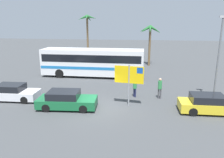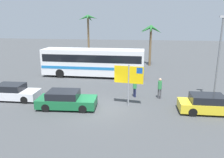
{
  "view_description": "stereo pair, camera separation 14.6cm",
  "coord_description": "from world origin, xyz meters",
  "px_view_note": "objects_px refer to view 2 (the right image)",
  "views": [
    {
      "loc": [
        3.34,
        -15.22,
        6.36
      ],
      "look_at": [
        0.72,
        3.68,
        1.3
      ],
      "focal_mm": 35.58,
      "sensor_mm": 36.0,
      "label": 1
    },
    {
      "loc": [
        3.48,
        -15.2,
        6.36
      ],
      "look_at": [
        0.72,
        3.68,
        1.3
      ],
      "focal_mm": 35.58,
      "sensor_mm": 36.0,
      "label": 2
    }
  ],
  "objects_px": {
    "car_white": "(13,92)",
    "ferry_sign": "(129,76)",
    "car_green": "(66,100)",
    "pedestrian_crossing_lot": "(160,87)",
    "pedestrian_by_bus": "(135,86)",
    "bus_front_coach": "(93,61)",
    "car_yellow": "(209,104)"
  },
  "relations": [
    {
      "from": "car_green",
      "to": "pedestrian_by_bus",
      "type": "bearing_deg",
      "value": 28.78
    },
    {
      "from": "car_yellow",
      "to": "car_green",
      "type": "bearing_deg",
      "value": -178.07
    },
    {
      "from": "ferry_sign",
      "to": "pedestrian_by_bus",
      "type": "distance_m",
      "value": 2.54
    },
    {
      "from": "car_green",
      "to": "pedestrian_crossing_lot",
      "type": "relative_size",
      "value": 2.52
    },
    {
      "from": "bus_front_coach",
      "to": "pedestrian_by_bus",
      "type": "distance_m",
      "value": 8.41
    },
    {
      "from": "car_white",
      "to": "pedestrian_crossing_lot",
      "type": "relative_size",
      "value": 2.33
    },
    {
      "from": "pedestrian_by_bus",
      "to": "car_green",
      "type": "bearing_deg",
      "value": -4.76
    },
    {
      "from": "car_yellow",
      "to": "pedestrian_crossing_lot",
      "type": "xyz_separation_m",
      "value": [
        -3.29,
        2.5,
        0.41
      ]
    },
    {
      "from": "car_white",
      "to": "ferry_sign",
      "type": "bearing_deg",
      "value": -2.07
    },
    {
      "from": "bus_front_coach",
      "to": "pedestrian_by_bus",
      "type": "height_order",
      "value": "bus_front_coach"
    },
    {
      "from": "bus_front_coach",
      "to": "pedestrian_crossing_lot",
      "type": "relative_size",
      "value": 6.6
    },
    {
      "from": "car_yellow",
      "to": "car_white",
      "type": "relative_size",
      "value": 1.06
    },
    {
      "from": "car_green",
      "to": "bus_front_coach",
      "type": "bearing_deg",
      "value": 86.86
    },
    {
      "from": "bus_front_coach",
      "to": "car_yellow",
      "type": "height_order",
      "value": "bus_front_coach"
    },
    {
      "from": "car_white",
      "to": "car_green",
      "type": "bearing_deg",
      "value": -14.74
    },
    {
      "from": "car_yellow",
      "to": "car_white",
      "type": "xyz_separation_m",
      "value": [
        -15.24,
        0.52,
        -0.0
      ]
    },
    {
      "from": "bus_front_coach",
      "to": "car_yellow",
      "type": "xyz_separation_m",
      "value": [
        10.49,
        -9.23,
        -1.15
      ]
    },
    {
      "from": "car_green",
      "to": "pedestrian_crossing_lot",
      "type": "bearing_deg",
      "value": 19.55
    },
    {
      "from": "ferry_sign",
      "to": "pedestrian_by_bus",
      "type": "relative_size",
      "value": 2.0
    },
    {
      "from": "pedestrian_crossing_lot",
      "to": "pedestrian_by_bus",
      "type": "relative_size",
      "value": 1.1
    },
    {
      "from": "pedestrian_by_bus",
      "to": "car_white",
      "type": "bearing_deg",
      "value": -25.75
    },
    {
      "from": "car_green",
      "to": "pedestrian_crossing_lot",
      "type": "height_order",
      "value": "pedestrian_crossing_lot"
    },
    {
      "from": "pedestrian_by_bus",
      "to": "bus_front_coach",
      "type": "bearing_deg",
      "value": -89.98
    },
    {
      "from": "car_white",
      "to": "pedestrian_by_bus",
      "type": "xyz_separation_m",
      "value": [
        9.87,
        2.1,
        0.3
      ]
    },
    {
      "from": "ferry_sign",
      "to": "car_yellow",
      "type": "xyz_separation_m",
      "value": [
        5.71,
        -0.52,
        -1.69
      ]
    },
    {
      "from": "car_green",
      "to": "pedestrian_by_bus",
      "type": "xyz_separation_m",
      "value": [
        4.94,
        3.21,
        0.3
      ]
    },
    {
      "from": "ferry_sign",
      "to": "car_green",
      "type": "height_order",
      "value": "ferry_sign"
    },
    {
      "from": "bus_front_coach",
      "to": "car_green",
      "type": "height_order",
      "value": "bus_front_coach"
    },
    {
      "from": "car_yellow",
      "to": "ferry_sign",
      "type": "bearing_deg",
      "value": 173.41
    },
    {
      "from": "bus_front_coach",
      "to": "ferry_sign",
      "type": "xyz_separation_m",
      "value": [
        4.79,
        -8.71,
        0.54
      ]
    },
    {
      "from": "pedestrian_by_bus",
      "to": "pedestrian_crossing_lot",
      "type": "bearing_deg",
      "value": 138.97
    },
    {
      "from": "bus_front_coach",
      "to": "pedestrian_by_bus",
      "type": "bearing_deg",
      "value": -52.2
    }
  ]
}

